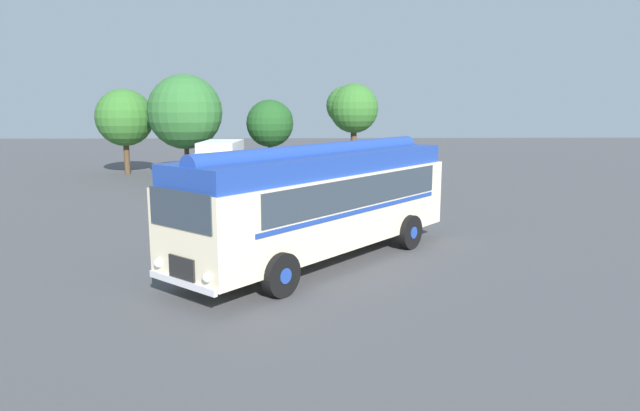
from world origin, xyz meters
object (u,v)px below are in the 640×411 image
(vintage_bus, at_px, (321,198))
(car_near_left, at_px, (273,173))
(car_mid_right, at_px, (370,174))
(car_mid_left, at_px, (325,174))
(box_van, at_px, (219,162))

(vintage_bus, relative_size, car_near_left, 2.18)
(car_near_left, height_order, car_mid_right, same)
(vintage_bus, relative_size, car_mid_left, 2.19)
(vintage_bus, distance_m, car_near_left, 15.00)
(car_mid_left, relative_size, box_van, 0.72)
(car_mid_right, relative_size, box_van, 0.74)
(car_mid_right, bearing_deg, vintage_bus, -102.24)
(car_mid_left, distance_m, box_van, 6.03)
(car_mid_left, xyz_separation_m, box_van, (-5.91, 1.08, 0.52))
(car_mid_left, bearing_deg, car_near_left, 171.14)
(vintage_bus, xyz_separation_m, box_van, (-5.29, 15.42, -0.53))
(vintage_bus, height_order, car_mid_left, vintage_bus)
(car_mid_left, bearing_deg, vintage_bus, -92.48)
(vintage_bus, bearing_deg, car_near_left, 98.66)
(car_near_left, distance_m, car_mid_right, 5.35)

